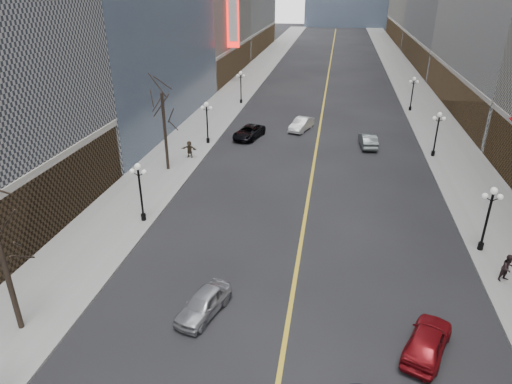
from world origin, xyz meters
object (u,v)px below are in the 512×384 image
at_px(streetlamp_east_1, 489,213).
at_px(car_sb_far, 368,140).
at_px(car_sb_mid, 427,341).
at_px(streetlamp_west_1, 140,186).
at_px(streetlamp_west_3, 241,84).
at_px(streetlamp_east_3, 413,90).
at_px(streetlamp_west_2, 207,118).
at_px(car_nb_mid, 301,124).
at_px(car_nb_near, 203,303).
at_px(car_nb_far, 249,132).
at_px(streetlamp_east_2, 437,130).

distance_m(streetlamp_east_1, car_sb_far, 21.20).
bearing_deg(car_sb_mid, streetlamp_west_1, -5.92).
xyz_separation_m(streetlamp_west_1, streetlamp_west_3, (0.00, 36.00, 0.00)).
relative_size(streetlamp_east_1, streetlamp_east_3, 1.00).
xyz_separation_m(streetlamp_west_2, car_sb_far, (17.20, 2.10, -2.17)).
distance_m(car_nb_mid, car_sb_far, 8.88).
xyz_separation_m(car_nb_near, car_nb_far, (-3.22, 30.01, 0.03)).
relative_size(streetlamp_west_1, car_sb_far, 1.01).
bearing_deg(car_nb_far, streetlamp_west_1, -87.38).
height_order(streetlamp_east_3, streetlamp_west_1, same).
bearing_deg(car_sb_mid, streetlamp_east_2, -77.55).
distance_m(streetlamp_east_2, car_sb_mid, 28.61).
xyz_separation_m(streetlamp_west_2, car_nb_far, (4.03, 2.81, -2.20)).
height_order(car_nb_near, car_sb_mid, car_sb_mid).
bearing_deg(streetlamp_east_1, car_nb_near, -150.65).
xyz_separation_m(streetlamp_west_3, car_nb_far, (4.03, -15.19, -2.20)).
distance_m(car_nb_near, car_nb_mid, 34.05).
xyz_separation_m(streetlamp_east_2, car_nb_near, (-16.36, -27.20, -2.22)).
height_order(streetlamp_west_2, car_nb_mid, streetlamp_west_2).
height_order(streetlamp_east_1, car_sb_mid, streetlamp_east_1).
xyz_separation_m(streetlamp_east_1, car_sb_far, (-6.40, 20.10, -2.17)).
bearing_deg(streetlamp_east_2, car_nb_near, -121.02).
distance_m(streetlamp_west_2, car_nb_mid, 11.98).
xyz_separation_m(streetlamp_east_3, car_nb_mid, (-13.95, -11.23, -2.16)).
bearing_deg(streetlamp_west_3, car_nb_mid, -49.33).
distance_m(streetlamp_east_1, streetlamp_west_3, 43.05).
bearing_deg(car_nb_near, streetlamp_west_3, 116.30).
relative_size(streetlamp_east_3, car_nb_mid, 1.00).
bearing_deg(car_nb_mid, car_nb_far, -127.44).
relative_size(streetlamp_west_3, car_nb_mid, 1.00).
bearing_deg(streetlamp_west_3, streetlamp_east_1, -56.75).
distance_m(car_nb_mid, car_nb_far, 6.88).
bearing_deg(streetlamp_east_1, car_nb_mid, 119.39).
bearing_deg(streetlamp_east_2, car_sb_far, 161.87).
relative_size(streetlamp_east_2, car_sb_mid, 1.06).
xyz_separation_m(car_nb_mid, car_nb_far, (-5.63, -3.96, -0.04)).
bearing_deg(streetlamp_east_2, streetlamp_west_2, 180.00).
xyz_separation_m(streetlamp_east_2, car_nb_mid, (-13.95, 6.77, -2.16)).
bearing_deg(car_nb_near, streetlamp_west_2, 122.11).
bearing_deg(streetlamp_east_2, car_sb_mid, -100.10).
relative_size(car_nb_near, car_sb_mid, 0.93).
xyz_separation_m(streetlamp_east_3, streetlamp_west_3, (-23.60, 0.00, 0.00)).
height_order(streetlamp_east_2, streetlamp_west_1, same).
relative_size(streetlamp_west_3, car_nb_far, 0.89).
height_order(car_sb_mid, car_sb_far, car_sb_far).
relative_size(streetlamp_west_1, car_nb_near, 1.14).
xyz_separation_m(streetlamp_west_3, car_nb_near, (7.24, -45.20, -2.22)).
bearing_deg(streetlamp_west_1, car_nb_near, -51.79).
xyz_separation_m(car_sb_mid, car_sb_far, (-1.39, 30.18, 0.01)).
height_order(streetlamp_east_3, car_sb_mid, streetlamp_east_3).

